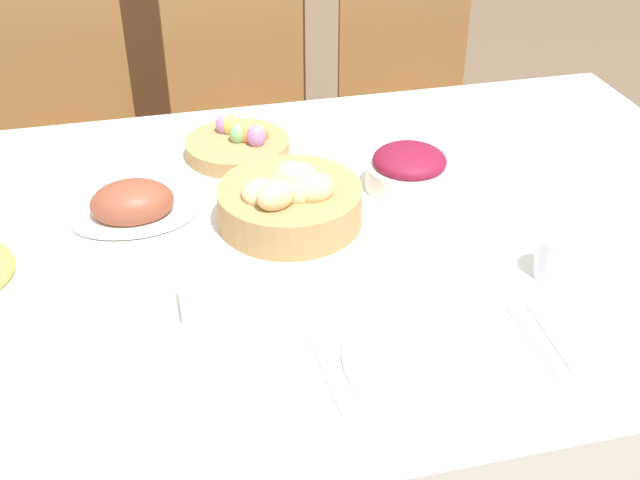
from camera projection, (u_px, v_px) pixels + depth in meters
dining_table at (318, 382)px, 1.71m from camera, size 1.79×1.18×0.77m
chair_far_center at (249, 141)px, 2.41m from camera, size 0.47×0.47×0.94m
chair_far_left at (64, 160)px, 2.31m from camera, size 0.44×0.44×0.94m
chair_far_right at (412, 123)px, 2.52m from camera, size 0.43×0.43×0.94m
sideboard at (139, 59)px, 3.19m from camera, size 1.26×0.44×0.85m
bread_basket at (290, 200)px, 1.50m from camera, size 0.27×0.27×0.12m
egg_basket at (239, 144)px, 1.75m from camera, size 0.23×0.23×0.08m
ham_platter at (133, 205)px, 1.53m from camera, size 0.24×0.17×0.08m
beet_salad_bowl at (409, 169)px, 1.62m from camera, size 0.18×0.18×0.09m
dinner_plate at (434, 356)px, 1.20m from camera, size 0.28×0.28×0.01m
fork at (328, 375)px, 1.17m from camera, size 0.02×0.17×0.00m
knife at (534, 340)px, 1.24m from camera, size 0.02×0.17×0.00m
spoon at (552, 337)px, 1.24m from camera, size 0.02×0.17×0.00m
drinking_cup at (557, 257)px, 1.36m from camera, size 0.08×0.08×0.08m
butter_dish at (217, 298)px, 1.30m from camera, size 0.12×0.07×0.03m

